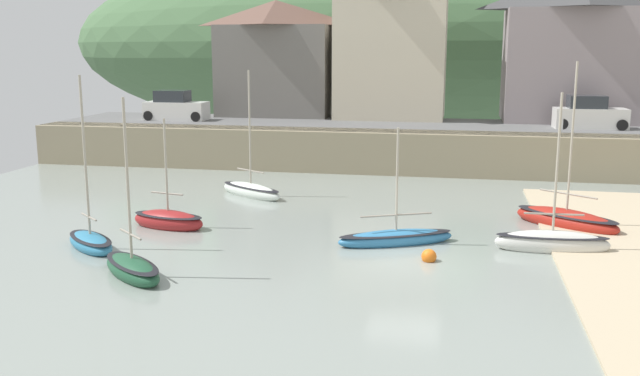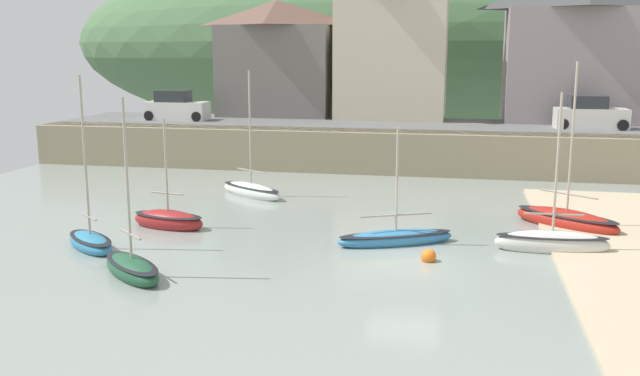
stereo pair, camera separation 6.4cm
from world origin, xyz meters
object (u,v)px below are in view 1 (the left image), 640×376
Objects in this scene: sailboat_tall_mast at (566,219)px; parked_car_by_wall at (589,115)px; dinghy_open_wooden at (251,190)px; mooring_buoy at (429,257)px; waterfront_building_left at (276,57)px; parked_car_near_slipway at (176,108)px; waterfront_building_right at (576,45)px; fishing_boat_green at (396,238)px; rowboat_small_beached at (168,220)px; sailboat_white_hull at (552,242)px; waterfront_building_centre at (392,33)px; sailboat_far_left at (132,268)px; sailboat_blue_trim at (91,241)px.

sailboat_tall_mast is 1.64× the size of parked_car_by_wall.
dinghy_open_wooden is 12.74m from mooring_buoy.
waterfront_building_left is 8.00m from parked_car_near_slipway.
fishing_boat_green is (-9.39, -23.25, -7.02)m from waterfront_building_right.
rowboat_small_beached reaches higher than parked_car_near_slipway.
sailboat_white_hull is 14.96m from dinghy_open_wooden.
waterfront_building_right is (19.93, 0.00, 0.82)m from waterfront_building_left.
parked_car_by_wall is at bearing 75.08° from sailboat_white_hull.
waterfront_building_centre reaches higher than sailboat_far_left.
parked_car_by_wall is (20.49, 21.48, 2.93)m from sailboat_blue_trim.
waterfront_building_centre is 2.69× the size of parked_car_by_wall.
sailboat_tall_mast reaches higher than mooring_buoy.
parked_car_by_wall is 22.51m from mooring_buoy.
sailboat_blue_trim is at bearing -127.79° from waterfront_building_right.
waterfront_building_left reaches higher than sailboat_tall_mast.
dinghy_open_wooden is at bearing 130.53° from sailboat_far_left.
waterfront_building_centre reaches higher than sailboat_tall_mast.
rowboat_small_beached is 0.72× the size of sailboat_blue_trim.
fishing_boat_green is at bearing -83.94° from waterfront_building_centre.
parked_car_near_slipway is 0.99× the size of parked_car_by_wall.
sailboat_far_left is 1.40× the size of parked_car_by_wall.
sailboat_tall_mast reaches higher than sailboat_white_hull.
fishing_boat_green is at bearing 7.94° from rowboat_small_beached.
waterfront_building_centre is 18.65m from dinghy_open_wooden.
sailboat_tall_mast is at bearing 5.47° from fishing_boat_green.
waterfront_building_right is 2.08× the size of rowboat_small_beached.
waterfront_building_right is 2.14× the size of fishing_boat_green.
waterfront_building_right reaches higher than dinghy_open_wooden.
parked_car_by_wall is (18.96, 18.08, 2.91)m from rowboat_small_beached.
rowboat_small_beached is at bearing 175.77° from sailboat_white_hull.
waterfront_building_centre is 30.14m from sailboat_far_left.
parked_car_near_slipway is (-13.84, -4.50, -4.87)m from waterfront_building_centre.
rowboat_small_beached is 26.36m from parked_car_by_wall.
waterfront_building_centre is at bearing 104.84° from dinghy_open_wooden.
sailboat_tall_mast reaches higher than parked_car_by_wall.
rowboat_small_beached is (-1.53, -6.47, 0.00)m from dinghy_open_wooden.
parked_car_near_slipway is (-7.09, 18.08, 2.91)m from rowboat_small_beached.
sailboat_white_hull is 0.93× the size of dinghy_open_wooden.
sailboat_blue_trim is (-20.15, -25.98, -6.98)m from waterfront_building_right.
dinghy_open_wooden is (-17.09, -16.12, -6.96)m from waterfront_building_right.
parked_car_by_wall is (9.74, 18.75, 2.96)m from fishing_boat_green.
waterfront_building_centre is at bearing 157.67° from parked_car_by_wall.
sailboat_blue_trim is 12.07m from mooring_buoy.
dinghy_open_wooden is 14.61m from sailboat_tall_mast.
parked_car_near_slipway is 7.88× the size of mooring_buoy.
sailboat_white_hull is 19.29m from parked_car_by_wall.
waterfront_building_left is 28.80m from sailboat_white_hull.
sailboat_far_left is (-17.25, -28.61, -6.97)m from waterfront_building_right.
fishing_boat_green is 0.70× the size of sailboat_blue_trim.
waterfront_building_centre reaches higher than waterfront_building_left.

